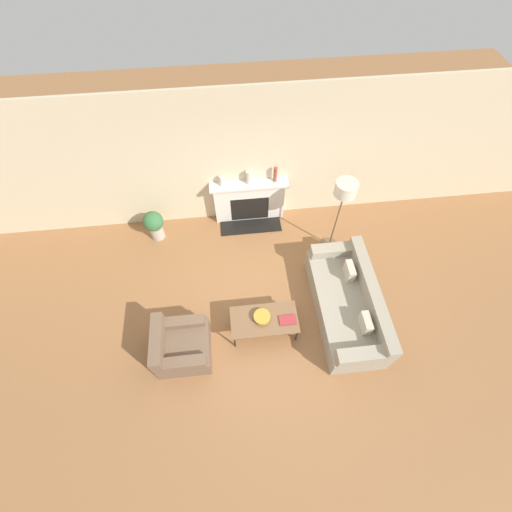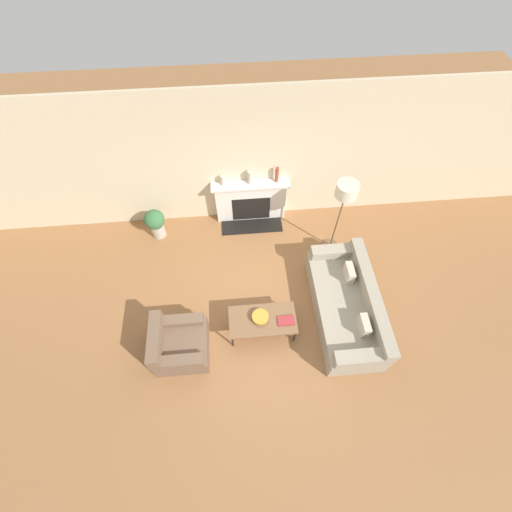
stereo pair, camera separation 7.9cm
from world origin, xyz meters
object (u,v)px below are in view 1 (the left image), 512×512
Objects in this scene: mantel_vase_center_right at (275,174)px; mantel_vase_center_left at (249,177)px; armchair_near at (181,346)px; coffee_table at (264,320)px; mantel_vase_left at (221,181)px; book at (288,320)px; couch at (348,304)px; bowl at (262,317)px; potted_plant at (154,224)px; floor_lamp at (344,195)px; fireplace at (249,202)px.

mantel_vase_center_left is at bearing -180.00° from mantel_vase_center_right.
coffee_table is at bearing -79.55° from armchair_near.
book is at bearing -71.34° from mantel_vase_left.
mantel_vase_left reaches higher than couch.
mantel_vase_center_left reaches higher than couch.
mantel_vase_left reaches higher than book.
bowl is 1.32× the size of mantel_vase_left.
floor_lamp is at bearing -9.88° from potted_plant.
book is 3.31m from potted_plant.
mantel_vase_center_right reaches higher than mantel_vase_left.
mantel_vase_center_left is (-0.37, 2.67, 0.72)m from book.
mantel_vase_left is (-0.53, 0.02, 0.62)m from fireplace.
armchair_near is 0.77× the size of coffee_table.
bowl is 2.68m from mantel_vase_center_left.
armchair_near is 3.58m from mantel_vase_center_right.
floor_lamp reaches higher than book.
floor_lamp is at bearing 177.60° from couch.
fireplace is 0.85m from mantel_vase_center_right.
coffee_table is 2.54m from floor_lamp.
book is 2.79m from mantel_vase_center_left.
fireplace is 1.79× the size of armchair_near.
mantel_vase_left is (-0.48, 2.59, 0.65)m from bowl.
couch is 1.95× the size of coffee_table.
mantel_vase_center_left is (0.53, -0.00, 0.04)m from mantel_vase_left.
coffee_table is 0.39m from book.
mantel_vase_center_right is at bearing 0.00° from mantel_vase_left.
coffee_table is (-0.01, -2.60, -0.11)m from fireplace.
armchair_near is at bearing -173.63° from book.
couch is 7.77× the size of bowl.
book is 0.16× the size of floor_lamp.
mantel_vase_left is at bearing 12.95° from potted_plant.
couch is at bearing -58.25° from fireplace.
potted_plant is at bearing -167.05° from mantel_vase_left.
armchair_near reaches higher than book.
mantel_vase_center_left reaches higher than armchair_near.
bowl is 2.71m from mantel_vase_left.
couch is 1.15m from book.
armchair_near is 2.61× the size of mantel_vase_center_right.
potted_plant is (-0.54, 2.55, 0.12)m from armchair_near.
coffee_table is 2.78m from mantel_vase_center_right.
potted_plant reaches higher than coffee_table.
couch is 1.27× the size of floor_lamp.
coffee_table is at bearing -83.20° from couch.
bowl is (-0.04, -2.57, -0.03)m from fireplace.
mantel_vase_center_right is at bearing 86.98° from book.
fireplace is 0.66m from mantel_vase_center_left.
floor_lamp reaches higher than couch.
couch is 3.27m from mantel_vase_left.
mantel_vase_center_right is 2.61m from potted_plant.
potted_plant is at bearing 170.12° from floor_lamp.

